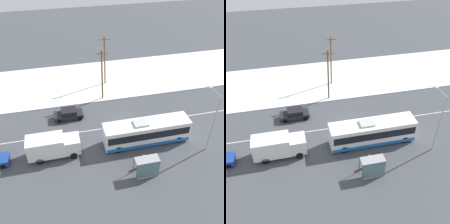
{
  "view_description": "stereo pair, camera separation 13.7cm",
  "coord_description": "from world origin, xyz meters",
  "views": [
    {
      "loc": [
        -8.06,
        -27.01,
        23.62
      ],
      "look_at": [
        -1.41,
        1.62,
        1.4
      ],
      "focal_mm": 42.0,
      "sensor_mm": 36.0,
      "label": 1
    },
    {
      "loc": [
        -7.92,
        -27.04,
        23.62
      ],
      "look_at": [
        -1.41,
        1.62,
        1.4
      ],
      "focal_mm": 42.0,
      "sensor_mm": 36.0,
      "label": 2
    }
  ],
  "objects": [
    {
      "name": "city_bus",
      "position": [
        1.8,
        -3.74,
        1.64
      ],
      "size": [
        10.93,
        2.57,
        3.35
      ],
      "color": "white",
      "rests_on": "ground_plane"
    },
    {
      "name": "bus_shelter",
      "position": [
        0.11,
        -9.08,
        1.67
      ],
      "size": [
        2.67,
        1.2,
        2.4
      ],
      "color": "gray",
      "rests_on": "ground_plane"
    },
    {
      "name": "snow_lot",
      "position": [
        0.0,
        13.24,
        0.06
      ],
      "size": [
        80.0,
        13.52,
        0.12
      ],
      "color": "silver",
      "rests_on": "ground_plane"
    },
    {
      "name": "sedan_car",
      "position": [
        -7.38,
        3.41,
        0.82
      ],
      "size": [
        4.14,
        1.8,
        1.5
      ],
      "rotation": [
        0.0,
        0.0,
        3.14
      ],
      "color": "black",
      "rests_on": "ground_plane"
    },
    {
      "name": "utility_pole_roadside",
      "position": [
        -1.64,
        7.27,
        4.33
      ],
      "size": [
        1.8,
        0.24,
        8.28
      ],
      "color": "brown",
      "rests_on": "ground_plane"
    },
    {
      "name": "pedestrian_at_stop",
      "position": [
        0.17,
        -7.58,
        1.09
      ],
      "size": [
        0.64,
        0.28,
        1.77
      ],
      "color": "#23232D",
      "rests_on": "ground_plane"
    },
    {
      "name": "ground_plane",
      "position": [
        0.0,
        0.0,
        0.0
      ],
      "size": [
        120.0,
        120.0,
        0.0
      ],
      "primitive_type": "plane",
      "color": "#424449"
    },
    {
      "name": "utility_pole_snowlot",
      "position": [
        -0.3,
        11.74,
        4.44
      ],
      "size": [
        1.8,
        0.24,
        8.5
      ],
      "color": "brown",
      "rests_on": "ground_plane"
    },
    {
      "name": "lane_marking_center",
      "position": [
        0.0,
        0.0,
        0.0
      ],
      "size": [
        60.0,
        0.12,
        0.0
      ],
      "color": "silver",
      "rests_on": "ground_plane"
    },
    {
      "name": "box_truck",
      "position": [
        -9.91,
        -3.55,
        1.62
      ],
      "size": [
        6.25,
        2.3,
        2.93
      ],
      "color": "silver",
      "rests_on": "ground_plane"
    },
    {
      "name": "streetlamp",
      "position": [
        8.77,
        -6.28,
        5.01
      ],
      "size": [
        0.36,
        2.68,
        8.0
      ],
      "color": "#9EA3A8",
      "rests_on": "ground_plane"
    }
  ]
}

